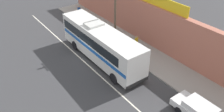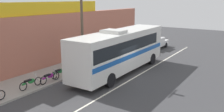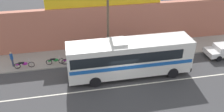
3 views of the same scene
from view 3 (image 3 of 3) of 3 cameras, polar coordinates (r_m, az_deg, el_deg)
name	(u,v)px [view 3 (image 3 of 3)]	position (r m, az deg, el deg)	size (l,w,h in m)	color
ground_plane	(123,81)	(22.94, 2.46, -5.83)	(70.00, 70.00, 0.00)	#3A3A3D
sidewalk_slab	(112,53)	(27.17, -0.09, 0.63)	(30.00, 3.60, 0.14)	gray
storefront_facade	(108,26)	(28.03, -0.95, 6.92)	(30.00, 0.70, 4.80)	#B26651
storefront_billboard	(105,1)	(26.94, -1.73, 12.63)	(12.56, 0.12, 1.10)	gold
road_center_stripe	(125,86)	(22.32, 2.94, -7.00)	(30.00, 0.14, 0.01)	silver
intercity_bus	(129,56)	(22.68, 3.95, -0.10)	(11.47, 2.66, 3.78)	silver
utility_pole	(108,24)	(24.00, -0.94, 7.43)	(1.60, 0.22, 7.84)	brown
motorcycle_purple	(71,60)	(25.30, -9.55, -0.96)	(1.89, 0.56, 0.94)	black
motorcycle_black	(55,61)	(25.54, -13.05, -1.05)	(1.86, 0.56, 0.94)	black
motorcycle_orange	(24,64)	(25.79, -19.71, -1.82)	(1.97, 0.56, 0.94)	black
motorcycle_red	(83,58)	(25.53, -6.73, -0.42)	(1.87, 0.56, 0.94)	black
pedestrian_near_shop	(127,44)	(26.85, 3.39, 2.79)	(0.30, 0.48, 1.72)	black
pedestrian_far_left	(12,58)	(26.31, -22.19, -0.41)	(0.30, 0.48, 1.60)	navy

